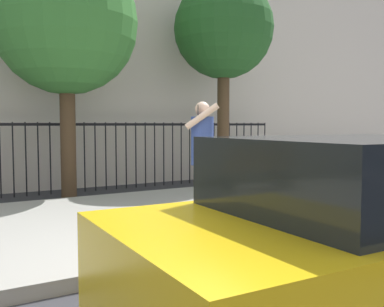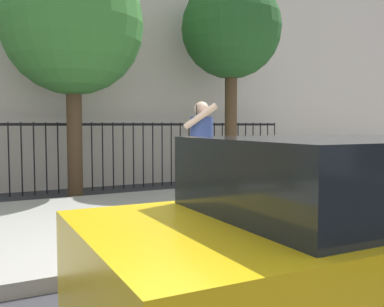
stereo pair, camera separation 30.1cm
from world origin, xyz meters
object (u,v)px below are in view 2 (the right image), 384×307
taxi_yellow (358,236)px  street_tree_far (231,30)px  pedestrian_on_phone (202,150)px  street_tree_near (73,25)px

taxi_yellow → street_tree_far: size_ratio=0.83×
taxi_yellow → pedestrian_on_phone: 3.47m
taxi_yellow → street_tree_far: 8.20m
street_tree_far → street_tree_near: bearing=177.8°
street_tree_far → pedestrian_on_phone: bearing=-129.1°
pedestrian_on_phone → street_tree_near: (-1.06, 3.55, 2.44)m
taxi_yellow → street_tree_near: size_ratio=0.83×
street_tree_near → street_tree_far: 3.83m
street_tree_near → street_tree_far: street_tree_far is taller
pedestrian_on_phone → street_tree_far: street_tree_far is taller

